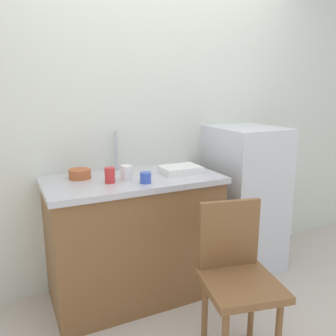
# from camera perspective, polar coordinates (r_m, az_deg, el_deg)

# --- Properties ---
(ground_plane) EXTENTS (8.00, 8.00, 0.00)m
(ground_plane) POSITION_cam_1_polar(r_m,az_deg,el_deg) (2.45, 7.80, -25.28)
(ground_plane) COLOR #BCB2A3
(back_wall) EXTENTS (4.80, 0.10, 2.41)m
(back_wall) POSITION_cam_1_polar(r_m,az_deg,el_deg) (2.82, -2.75, 6.77)
(back_wall) COLOR silver
(back_wall) RESTS_ON ground_plane
(cabinet_base) EXTENTS (1.17, 0.60, 0.86)m
(cabinet_base) POSITION_cam_1_polar(r_m,az_deg,el_deg) (2.61, -5.54, -11.56)
(cabinet_base) COLOR brown
(cabinet_base) RESTS_ON ground_plane
(countertop) EXTENTS (1.21, 0.64, 0.04)m
(countertop) POSITION_cam_1_polar(r_m,az_deg,el_deg) (2.45, -5.78, -1.93)
(countertop) COLOR #B7B7BC
(countertop) RESTS_ON cabinet_base
(faucet) EXTENTS (0.02, 0.02, 0.29)m
(faucet) POSITION_cam_1_polar(r_m,az_deg,el_deg) (2.64, -8.42, 2.78)
(faucet) COLOR #B7B7BC
(faucet) RESTS_ON countertop
(refrigerator) EXTENTS (0.52, 0.57, 1.20)m
(refrigerator) POSITION_cam_1_polar(r_m,az_deg,el_deg) (3.02, 12.35, -4.88)
(refrigerator) COLOR silver
(refrigerator) RESTS_ON ground_plane
(chair) EXTENTS (0.47, 0.47, 0.89)m
(chair) POSITION_cam_1_polar(r_m,az_deg,el_deg) (2.07, 11.14, -16.64)
(chair) COLOR brown
(chair) RESTS_ON ground_plane
(dish_tray) EXTENTS (0.28, 0.20, 0.05)m
(dish_tray) POSITION_cam_1_polar(r_m,az_deg,el_deg) (2.55, 2.00, -0.24)
(dish_tray) COLOR white
(dish_tray) RESTS_ON countertop
(terracotta_bowl) EXTENTS (0.15, 0.15, 0.06)m
(terracotta_bowl) POSITION_cam_1_polar(r_m,az_deg,el_deg) (2.47, -14.15, -0.93)
(terracotta_bowl) COLOR #B25B33
(terracotta_bowl) RESTS_ON countertop
(cup_blue) EXTENTS (0.07, 0.07, 0.07)m
(cup_blue) POSITION_cam_1_polar(r_m,az_deg,el_deg) (2.29, -3.67, -1.59)
(cup_blue) COLOR blue
(cup_blue) RESTS_ON countertop
(cup_red) EXTENTS (0.07, 0.07, 0.10)m
(cup_red) POSITION_cam_1_polar(r_m,az_deg,el_deg) (2.31, -9.44, -1.18)
(cup_red) COLOR red
(cup_red) RESTS_ON countertop
(cup_white) EXTENTS (0.08, 0.08, 0.10)m
(cup_white) POSITION_cam_1_polar(r_m,az_deg,el_deg) (2.36, -6.74, -0.79)
(cup_white) COLOR white
(cup_white) RESTS_ON countertop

